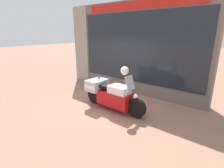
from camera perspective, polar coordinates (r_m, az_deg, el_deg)
ground_plane at (r=6.76m, az=-4.26°, el=-6.14°), size 60.00×60.00×0.00m
shop_building at (r=8.07m, az=3.09°, el=11.79°), size 6.81×0.55×3.84m
window_display at (r=7.89m, az=8.05°, el=0.85°), size 5.40×0.30×2.04m
paramedic_motorcycle at (r=6.08m, az=-0.63°, el=-3.10°), size 2.47×0.80×1.32m
white_helmet at (r=5.48m, az=4.18°, el=4.34°), size 0.27×0.27×0.27m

